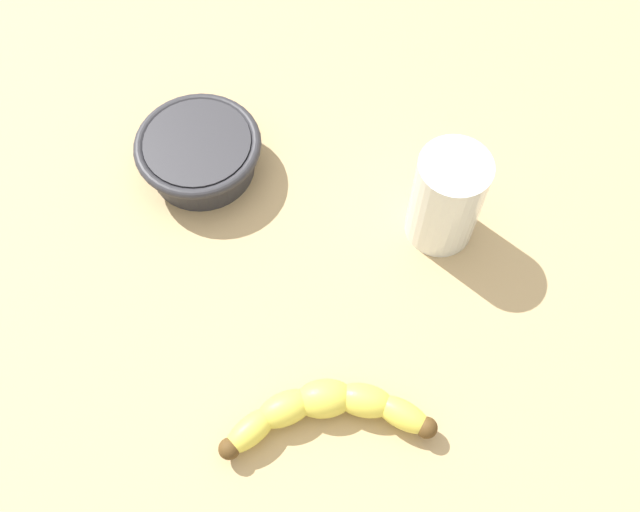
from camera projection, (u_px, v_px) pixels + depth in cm
name	position (u px, v px, depth cm)	size (l,w,h in cm)	color
wooden_tabletop	(283.00, 258.00, 78.05)	(120.00, 120.00, 3.00)	tan
banana	(326.00, 410.00, 66.79)	(20.49, 8.06, 3.74)	#E7D74B
smoothie_glass	(446.00, 201.00, 73.14)	(7.41, 7.41, 12.00)	silver
ceramic_bowl	(200.00, 152.00, 79.19)	(14.15, 14.15, 5.04)	#2D2D33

